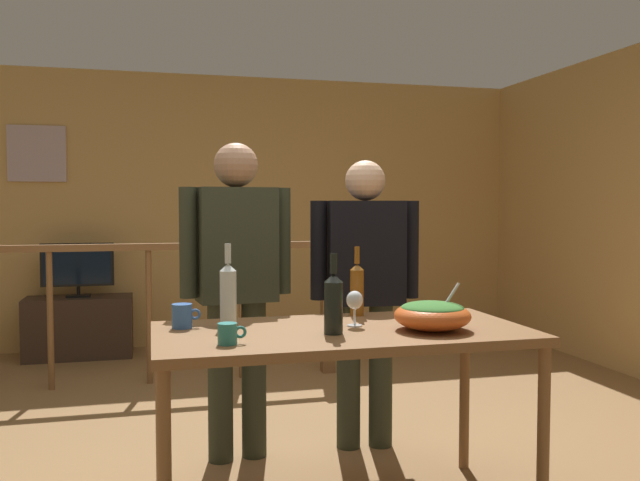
{
  "coord_description": "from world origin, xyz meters",
  "views": [
    {
      "loc": [
        -0.66,
        -3.2,
        1.33
      ],
      "look_at": [
        0.12,
        -0.14,
        1.16
      ],
      "focal_mm": 37.37,
      "sensor_mm": 36.0,
      "label": 1
    }
  ],
  "objects_px": {
    "wine_bottle_clear": "(228,294)",
    "mug_teal": "(228,334)",
    "tv_console": "(79,327)",
    "mug_blue": "(182,316)",
    "serving_table": "(342,346)",
    "wine_bottle_dark": "(333,302)",
    "wine_glass": "(355,302)",
    "flat_screen_tv": "(78,266)",
    "wine_bottle_amber": "(357,288)",
    "person_standing_right": "(365,279)",
    "framed_picture": "(37,154)",
    "salad_bowl": "(432,314)",
    "person_standing_left": "(237,273)",
    "stair_railing": "(176,289)"
  },
  "relations": [
    {
      "from": "framed_picture",
      "to": "salad_bowl",
      "type": "distance_m",
      "value": 4.49
    },
    {
      "from": "person_standing_left",
      "to": "person_standing_right",
      "type": "distance_m",
      "value": 0.7
    },
    {
      "from": "serving_table",
      "to": "flat_screen_tv",
      "type": "bearing_deg",
      "value": 112.29
    },
    {
      "from": "wine_glass",
      "to": "wine_bottle_amber",
      "type": "bearing_deg",
      "value": 70.52
    },
    {
      "from": "mug_teal",
      "to": "person_standing_right",
      "type": "distance_m",
      "value": 1.29
    },
    {
      "from": "wine_bottle_amber",
      "to": "wine_bottle_dark",
      "type": "bearing_deg",
      "value": -119.29
    },
    {
      "from": "mug_blue",
      "to": "framed_picture",
      "type": "bearing_deg",
      "value": 107.26
    },
    {
      "from": "tv_console",
      "to": "person_standing_right",
      "type": "bearing_deg",
      "value": -56.89
    },
    {
      "from": "wine_bottle_clear",
      "to": "mug_teal",
      "type": "height_order",
      "value": "wine_bottle_clear"
    },
    {
      "from": "wine_bottle_dark",
      "to": "salad_bowl",
      "type": "bearing_deg",
      "value": -3.3
    },
    {
      "from": "serving_table",
      "to": "mug_teal",
      "type": "xyz_separation_m",
      "value": [
        -0.5,
        -0.2,
        0.12
      ]
    },
    {
      "from": "serving_table",
      "to": "person_standing_right",
      "type": "distance_m",
      "value": 0.86
    },
    {
      "from": "person_standing_left",
      "to": "mug_teal",
      "type": "bearing_deg",
      "value": 74.35
    },
    {
      "from": "wine_glass",
      "to": "flat_screen_tv",
      "type": "bearing_deg",
      "value": 113.57
    },
    {
      "from": "framed_picture",
      "to": "stair_railing",
      "type": "height_order",
      "value": "framed_picture"
    },
    {
      "from": "mug_teal",
      "to": "flat_screen_tv",
      "type": "bearing_deg",
      "value": 103.93
    },
    {
      "from": "flat_screen_tv",
      "to": "wine_bottle_dark",
      "type": "bearing_deg",
      "value": -69.18
    },
    {
      "from": "flat_screen_tv",
      "to": "wine_bottle_clear",
      "type": "distance_m",
      "value": 3.39
    },
    {
      "from": "person_standing_right",
      "to": "framed_picture",
      "type": "bearing_deg",
      "value": -48.13
    },
    {
      "from": "tv_console",
      "to": "person_standing_right",
      "type": "xyz_separation_m",
      "value": [
        1.75,
        -2.68,
        0.67
      ]
    },
    {
      "from": "wine_bottle_clear",
      "to": "person_standing_right",
      "type": "distance_m",
      "value": 1.01
    },
    {
      "from": "wine_bottle_dark",
      "to": "wine_bottle_amber",
      "type": "bearing_deg",
      "value": 60.71
    },
    {
      "from": "flat_screen_tv",
      "to": "mug_teal",
      "type": "distance_m",
      "value": 3.72
    },
    {
      "from": "mug_teal",
      "to": "wine_glass",
      "type": "bearing_deg",
      "value": 22.91
    },
    {
      "from": "framed_picture",
      "to": "person_standing_right",
      "type": "height_order",
      "value": "framed_picture"
    },
    {
      "from": "mug_teal",
      "to": "person_standing_left",
      "type": "xyz_separation_m",
      "value": [
        0.15,
        0.96,
        0.13
      ]
    },
    {
      "from": "tv_console",
      "to": "stair_railing",
      "type": "bearing_deg",
      "value": -52.63
    },
    {
      "from": "stair_railing",
      "to": "flat_screen_tv",
      "type": "distance_m",
      "value": 1.29
    },
    {
      "from": "flat_screen_tv",
      "to": "wine_bottle_dark",
      "type": "xyz_separation_m",
      "value": [
        1.33,
        -3.51,
        0.13
      ]
    },
    {
      "from": "stair_railing",
      "to": "mug_teal",
      "type": "xyz_separation_m",
      "value": [
        0.1,
        -2.6,
        0.15
      ]
    },
    {
      "from": "wine_bottle_dark",
      "to": "mug_blue",
      "type": "xyz_separation_m",
      "value": [
        -0.59,
        0.28,
        -0.08
      ]
    },
    {
      "from": "framed_picture",
      "to": "wine_glass",
      "type": "bearing_deg",
      "value": -63.66
    },
    {
      "from": "wine_bottle_clear",
      "to": "person_standing_left",
      "type": "height_order",
      "value": "person_standing_left"
    },
    {
      "from": "person_standing_left",
      "to": "person_standing_right",
      "type": "relative_size",
      "value": 1.05
    },
    {
      "from": "wine_glass",
      "to": "wine_bottle_amber",
      "type": "distance_m",
      "value": 0.28
    },
    {
      "from": "salad_bowl",
      "to": "wine_bottle_amber",
      "type": "bearing_deg",
      "value": 114.3
    },
    {
      "from": "serving_table",
      "to": "wine_bottle_dark",
      "type": "xyz_separation_m",
      "value": [
        -0.07,
        -0.1,
        0.21
      ]
    },
    {
      "from": "tv_console",
      "to": "wine_bottle_dark",
      "type": "height_order",
      "value": "wine_bottle_dark"
    },
    {
      "from": "salad_bowl",
      "to": "wine_bottle_dark",
      "type": "relative_size",
      "value": 0.98
    },
    {
      "from": "wine_bottle_clear",
      "to": "person_standing_right",
      "type": "height_order",
      "value": "person_standing_right"
    },
    {
      "from": "serving_table",
      "to": "wine_bottle_dark",
      "type": "bearing_deg",
      "value": -124.36
    },
    {
      "from": "stair_railing",
      "to": "serving_table",
      "type": "xyz_separation_m",
      "value": [
        0.6,
        -2.4,
        0.03
      ]
    },
    {
      "from": "stair_railing",
      "to": "flat_screen_tv",
      "type": "height_order",
      "value": "stair_railing"
    },
    {
      "from": "wine_bottle_clear",
      "to": "wine_bottle_dark",
      "type": "height_order",
      "value": "wine_bottle_clear"
    },
    {
      "from": "wine_bottle_dark",
      "to": "mug_teal",
      "type": "distance_m",
      "value": 0.46
    },
    {
      "from": "stair_railing",
      "to": "serving_table",
      "type": "height_order",
      "value": "stair_railing"
    },
    {
      "from": "mug_teal",
      "to": "framed_picture",
      "type": "bearing_deg",
      "value": 107.68
    },
    {
      "from": "flat_screen_tv",
      "to": "mug_teal",
      "type": "xyz_separation_m",
      "value": [
        0.89,
        -3.61,
        0.04
      ]
    },
    {
      "from": "tv_console",
      "to": "mug_blue",
      "type": "distance_m",
      "value": 3.39
    },
    {
      "from": "wine_glass",
      "to": "wine_bottle_clear",
      "type": "relative_size",
      "value": 0.43
    }
  ]
}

